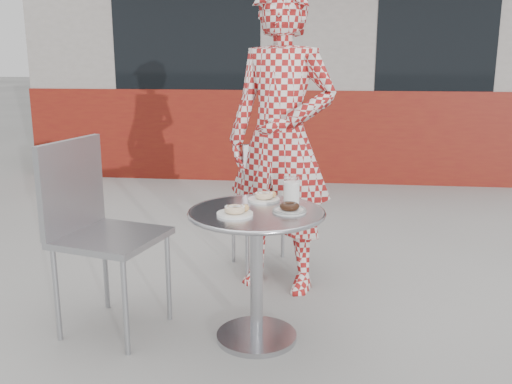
# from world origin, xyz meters

# --- Properties ---
(ground) EXTENTS (60.00, 60.00, 0.00)m
(ground) POSITION_xyz_m (0.00, 0.00, 0.00)
(ground) COLOR #A6A39E
(ground) RESTS_ON ground
(storefront) EXTENTS (6.02, 4.55, 3.00)m
(storefront) POSITION_xyz_m (-0.00, 5.56, 1.49)
(storefront) COLOR gray
(storefront) RESTS_ON ground
(bistro_table) EXTENTS (0.66, 0.66, 0.66)m
(bistro_table) POSITION_xyz_m (-0.03, 0.02, 0.50)
(bistro_table) COLOR silver
(bistro_table) RESTS_ON ground
(chair_far) EXTENTS (0.54, 0.54, 0.86)m
(chair_far) POSITION_xyz_m (-0.07, 0.96, 0.27)
(chair_far) COLOR #999BA0
(chair_far) RESTS_ON ground
(chair_left) EXTENTS (0.57, 0.56, 0.97)m
(chair_left) POSITION_xyz_m (-0.77, 0.04, 0.30)
(chair_left) COLOR #999BA0
(chair_left) RESTS_ON ground
(seated_person) EXTENTS (0.75, 0.61, 1.78)m
(seated_person) POSITION_xyz_m (0.03, 0.71, 0.89)
(seated_person) COLOR maroon
(seated_person) RESTS_ON ground
(plate_far) EXTENTS (0.16, 0.16, 0.04)m
(plate_far) POSITION_xyz_m (-0.01, 0.22, 0.68)
(plate_far) COLOR white
(plate_far) RESTS_ON bistro_table
(plate_near) EXTENTS (0.17, 0.17, 0.04)m
(plate_near) POSITION_xyz_m (-0.12, -0.06, 0.68)
(plate_near) COLOR white
(plate_near) RESTS_ON bistro_table
(plate_checker) EXTENTS (0.16, 0.16, 0.04)m
(plate_checker) POSITION_xyz_m (0.13, 0.03, 0.68)
(plate_checker) COLOR white
(plate_checker) RESTS_ON bistro_table
(milk_cup) EXTENTS (0.08, 0.08, 0.13)m
(milk_cup) POSITION_xyz_m (0.13, 0.17, 0.72)
(milk_cup) COLOR white
(milk_cup) RESTS_ON bistro_table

